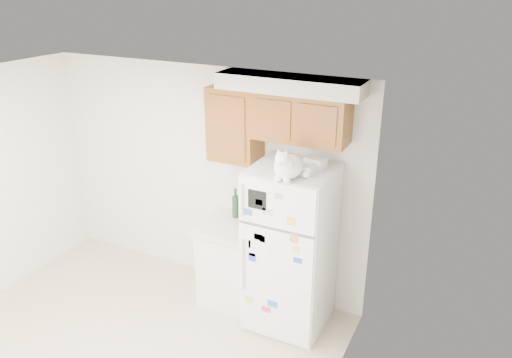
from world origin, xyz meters
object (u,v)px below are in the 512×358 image
Objects in this scene: refrigerator at (290,249)px; cat at (287,166)px; bottle_green at (236,203)px; storage_box_front at (305,170)px; bottle_amber at (244,209)px; storage_box_back at (316,163)px; base_counter at (233,262)px.

refrigerator is 3.88× the size of cat.
refrigerator is 0.82m from bottle_green.
storage_box_front is 0.49× the size of bottle_amber.
bottle_amber is (-0.66, 0.43, -0.74)m from cat.
cat is at bearing -119.36° from storage_box_front.
storage_box_back is at bearing 30.09° from refrigerator.
bottle_green is (-0.91, 0.35, -0.66)m from storage_box_front.
bottle_green reaches higher than bottle_amber.
storage_box_front reaches higher than base_counter.
cat is at bearing -78.45° from refrigerator.
cat is 0.20m from storage_box_front.
base_counter is at bearing -128.18° from bottle_amber.
bottle_green is at bearing 152.48° from bottle_amber.
refrigerator is 5.14× the size of bottle_green.
storage_box_front is at bearing -11.35° from base_counter.
refrigerator is 0.91m from storage_box_front.
storage_box_front is at bearing -19.90° from bottle_amber.
base_counter is 1.56m from storage_box_back.
storage_box_front is at bearing 55.36° from cat.
storage_box_front is at bearing -84.15° from storage_box_back.
bottle_amber is (0.14, -0.07, -0.01)m from bottle_green.
storage_box_back reaches higher than bottle_green.
base_counter is at bearing 156.33° from cat.
bottle_amber is at bearing 163.45° from refrigerator.
bottle_green is 1.08× the size of bottle_amber.
cat is 1.43× the size of bottle_amber.
storage_box_front is 1.05m from bottle_amber.
storage_box_back is 0.54× the size of bottle_green.
base_counter is (-0.69, 0.07, -0.39)m from refrigerator.
storage_box_back is (0.18, 0.11, 0.90)m from refrigerator.
cat reaches higher than bottle_amber.
cat is (0.05, -0.25, 0.96)m from refrigerator.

